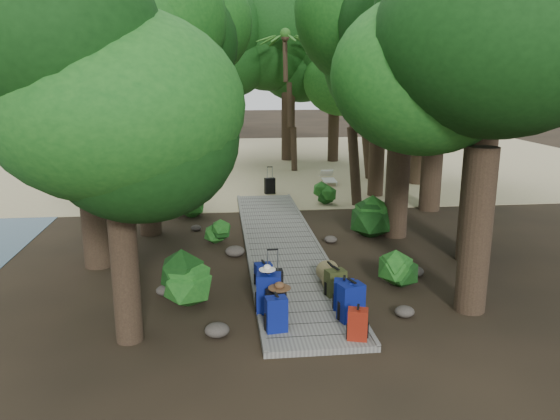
{
  "coord_description": "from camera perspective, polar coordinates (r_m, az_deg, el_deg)",
  "views": [
    {
      "loc": [
        -1.65,
        -13.15,
        4.59
      ],
      "look_at": [
        -0.03,
        1.17,
        1.0
      ],
      "focal_mm": 35.0,
      "sensor_mm": 36.0,
      "label": 1
    }
  ],
  "objects": [
    {
      "name": "hat_white",
      "position": [
        10.41,
        -1.34,
        -5.99
      ],
      "size": [
        0.32,
        0.32,
        0.11
      ],
      "primitive_type": null,
      "color": "silver",
      "rests_on": "backpack_left_c"
    },
    {
      "name": "rock_left_a",
      "position": [
        10.1,
        -6.59,
        -12.35
      ],
      "size": [
        0.45,
        0.41,
        0.25
      ],
      "primitive_type": null,
      "color": "#4C473F",
      "rests_on": "ground"
    },
    {
      "name": "tree_left_a",
      "position": [
        9.33,
        -16.72,
        6.08
      ],
      "size": [
        4.08,
        4.08,
        6.81
      ],
      "primitive_type": null,
      "color": "black",
      "rests_on": "ground"
    },
    {
      "name": "backpack_left_a",
      "position": [
        9.88,
        -0.4,
        -10.64
      ],
      "size": [
        0.41,
        0.31,
        0.71
      ],
      "primitive_type": null,
      "rotation": [
        0.0,
        0.0,
        0.13
      ],
      "color": "navy",
      "rests_on": "boardwalk"
    },
    {
      "name": "tree_right_b",
      "position": [
        14.09,
        21.22,
        17.24
      ],
      "size": [
        6.29,
        6.29,
        11.22
      ],
      "primitive_type": null,
      "color": "black",
      "rests_on": "ground"
    },
    {
      "name": "shrub_right_a",
      "position": [
        12.33,
        12.61,
        -6.1
      ],
      "size": [
        0.95,
        0.95,
        0.85
      ],
      "primitive_type": null,
      "color": "#185018",
      "rests_on": "ground"
    },
    {
      "name": "tree_back_d",
      "position": [
        27.36,
        -14.4,
        11.76
      ],
      "size": [
        4.48,
        4.48,
        7.46
      ],
      "primitive_type": null,
      "color": "black",
      "rests_on": "ground"
    },
    {
      "name": "duffel_right_khaki",
      "position": [
        12.01,
        5.27,
        -6.78
      ],
      "size": [
        0.53,
        0.72,
        0.45
      ],
      "primitive_type": null,
      "rotation": [
        0.0,
        0.0,
        0.12
      ],
      "color": "olive",
      "rests_on": "boardwalk"
    },
    {
      "name": "rock_right_c",
      "position": [
        15.37,
        5.32,
        -3.07
      ],
      "size": [
        0.36,
        0.32,
        0.2
      ],
      "primitive_type": null,
      "color": "#4C473F",
      "rests_on": "ground"
    },
    {
      "name": "sun_lounger",
      "position": [
        23.48,
        5.18,
        3.38
      ],
      "size": [
        0.62,
        1.7,
        0.54
      ],
      "primitive_type": null,
      "rotation": [
        0.0,
        0.0,
        -0.04
      ],
      "color": "silver",
      "rests_on": "sand_beach"
    },
    {
      "name": "backpack_left_d",
      "position": [
        11.93,
        -1.75,
        -6.61
      ],
      "size": [
        0.4,
        0.32,
        0.55
      ],
      "primitive_type": null,
      "rotation": [
        0.0,
        0.0,
        0.17
      ],
      "color": "navy",
      "rests_on": "boardwalk"
    },
    {
      "name": "lone_suitcase_on_sand",
      "position": [
        21.48,
        -1.07,
        2.54
      ],
      "size": [
        0.44,
        0.31,
        0.62
      ],
      "primitive_type": null,
      "rotation": [
        0.0,
        0.0,
        0.22
      ],
      "color": "black",
      "rests_on": "sand_beach"
    },
    {
      "name": "rock_right_d",
      "position": [
        18.18,
        9.08,
        -0.25
      ],
      "size": [
        0.63,
        0.57,
        0.35
      ],
      "primitive_type": null,
      "color": "#4C473F",
      "rests_on": "ground"
    },
    {
      "name": "tree_left_c",
      "position": [
        15.98,
        -14.22,
        13.31
      ],
      "size": [
        5.2,
        5.2,
        9.04
      ],
      "primitive_type": null,
      "color": "black",
      "rests_on": "ground"
    },
    {
      "name": "backpack_right_a",
      "position": [
        9.71,
        8.13,
        -11.57
      ],
      "size": [
        0.4,
        0.33,
        0.61
      ],
      "primitive_type": null,
      "rotation": [
        0.0,
        0.0,
        -0.29
      ],
      "color": "maroon",
      "rests_on": "boardwalk"
    },
    {
      "name": "sand_beach",
      "position": [
        29.56,
        -3.19,
        5.05
      ],
      "size": [
        40.0,
        22.0,
        0.02
      ],
      "primitive_type": "cube",
      "color": "tan",
      "rests_on": "ground"
    },
    {
      "name": "backpack_right_d",
      "position": [
        11.46,
        5.82,
        -7.42
      ],
      "size": [
        0.46,
        0.38,
        0.61
      ],
      "primitive_type": null,
      "rotation": [
        0.0,
        0.0,
        0.27
      ],
      "color": "#313719",
      "rests_on": "boardwalk"
    },
    {
      "name": "shrub_right_b",
      "position": [
        16.02,
        9.14,
        -0.54
      ],
      "size": [
        1.38,
        1.38,
        1.24
      ],
      "primitive_type": null,
      "color": "#185018",
      "rests_on": "ground"
    },
    {
      "name": "tree_back_c",
      "position": [
        29.55,
        5.72,
        13.01
      ],
      "size": [
        4.58,
        4.58,
        8.24
      ],
      "primitive_type": null,
      "color": "black",
      "rests_on": "ground"
    },
    {
      "name": "shrub_left_a",
      "position": [
        11.43,
        -10.56,
        -7.07
      ],
      "size": [
        1.18,
        1.18,
        1.06
      ],
      "primitive_type": null,
      "color": "#185018",
      "rests_on": "ground"
    },
    {
      "name": "shrub_left_b",
      "position": [
        15.16,
        -6.62,
        -2.35
      ],
      "size": [
        0.78,
        0.78,
        0.7
      ],
      "primitive_type": null,
      "color": "#185018",
      "rests_on": "ground"
    },
    {
      "name": "tree_right_c",
      "position": [
        15.68,
        12.77,
        14.21
      ],
      "size": [
        5.48,
        5.48,
        9.49
      ],
      "primitive_type": null,
      "color": "black",
      "rests_on": "ground"
    },
    {
      "name": "tree_back_b",
      "position": [
        29.91,
        0.89,
        15.21
      ],
      "size": [
        5.86,
        5.86,
        10.46
      ],
      "primitive_type": null,
      "color": "black",
      "rests_on": "ground"
    },
    {
      "name": "ground",
      "position": [
        14.03,
        0.66,
        -5.12
      ],
      "size": [
        120.0,
        120.0,
        0.0
      ],
      "primitive_type": "plane",
      "color": "#302418",
      "rests_on": "ground"
    },
    {
      "name": "palm_right_a",
      "position": [
        19.68,
        8.66,
        12.64
      ],
      "size": [
        4.9,
        4.9,
        8.36
      ],
      "primitive_type": null,
      "color": "#194613",
      "rests_on": "ground"
    },
    {
      "name": "tree_right_a",
      "position": [
        10.83,
        20.98,
        11.65
      ],
      "size": [
        5.18,
        5.18,
        8.64
      ],
      "primitive_type": null,
      "color": "black",
      "rests_on": "ground"
    },
    {
      "name": "backpack_right_b",
      "position": [
        10.35,
        7.43,
        -9.32
      ],
      "size": [
        0.51,
        0.42,
        0.8
      ],
      "primitive_type": null,
      "rotation": [
        0.0,
        0.0,
        0.29
      ],
      "color": "navy",
      "rests_on": "boardwalk"
    },
    {
      "name": "rock_left_b",
      "position": [
        12.03,
        -11.91,
        -8.21
      ],
      "size": [
        0.39,
        0.35,
        0.22
      ],
      "primitive_type": null,
      "color": "#4C473F",
      "rests_on": "ground"
    },
    {
      "name": "kayak",
      "position": [
        23.59,
        -9.17,
        3.06
      ],
      "size": [
        1.3,
        3.53,
        0.35
      ],
      "primitive_type": "ellipsoid",
      "rotation": [
        0.0,
        0.0,
        0.16
      ],
      "color": "red",
      "rests_on": "sand_beach"
    },
    {
      "name": "backpack_left_b",
      "position": [
        10.28,
        -0.44,
        -9.78
      ],
      "size": [
        0.37,
        0.28,
        0.66
      ],
      "primitive_type": null,
      "rotation": [
        0.0,
        0.0,
        0.07
      ],
      "color": "black",
      "rests_on": "boardwalk"
    },
    {
      "name": "hat_brown",
      "position": [
        10.09,
        -0.06,
        -7.84
      ],
      "size": [
        0.42,
        0.42,
        0.13
      ],
      "primitive_type": null,
      "color": "#51351E",
      "rests_on": "backpack_left_b"
    },
    {
      "name": "tree_left_b",
      "position": [
        13.52,
        -19.97,
        14.8
      ],
      "size": [
        5.53,
        5.53,
        9.95
      ],
      "primitive_type": null,
      "color": "black",
      "rests_on": "ground"
    },
    {
      "name": "tree_back_a",
      "position": [
        28.85,
        -7.22,
        13.87
      ],
      "size": [
        5.3,
        5.3,
        9.18
      ],
      "primitive_type": null,
      "color": "black",
      "rests_on": "ground"
    },
    {
      "name": "palm_left_a",
      "position": [
        19.21,
        -13.82,
        9.06
      ],
      "size": [
        3.86,
        3.86,
        6.15
      ],
      "primitive_type": null,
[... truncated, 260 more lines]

